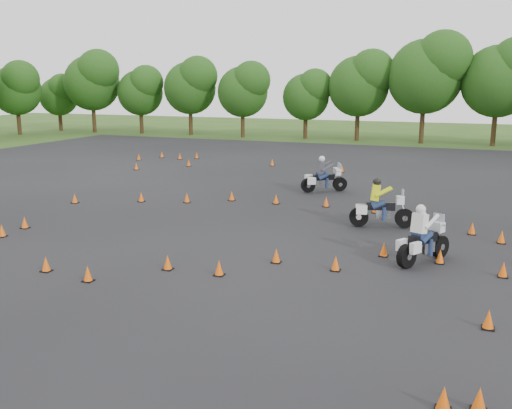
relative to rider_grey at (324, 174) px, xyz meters
The scene contains 7 objects.
ground 13.52m from the rider_grey, 90.87° to the right, with size 140.00×140.00×0.00m, color #2D5119.
asphalt_pad 7.54m from the rider_grey, 91.57° to the right, with size 62.00×62.00×0.00m, color black.
treeline 21.59m from the rider_grey, 83.47° to the left, with size 87.23×32.41×10.75m.
traffic_cones 8.03m from the rider_grey, 87.75° to the right, with size 32.87×33.08×0.45m.
rider_grey is the anchor object (origin of this frame).
rider_yellow 7.72m from the rider_grey, 58.19° to the right, with size 2.58×0.79×1.99m, color #D0DC13, non-canonical shape.
rider_white 12.27m from the rider_grey, 60.39° to the right, with size 2.51×0.77×1.94m, color silver, non-canonical shape.
Camera 1 is at (7.55, -15.59, 5.74)m, focal length 40.00 mm.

